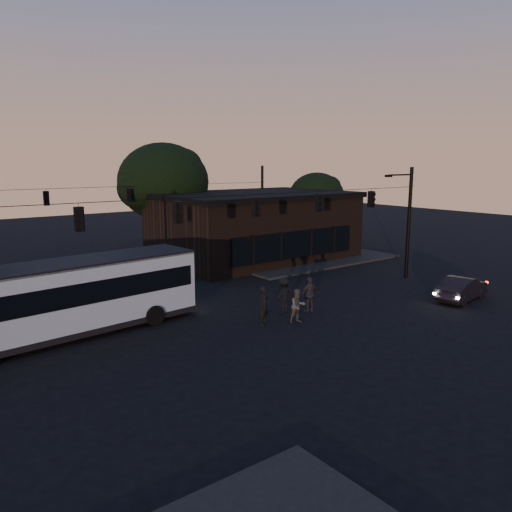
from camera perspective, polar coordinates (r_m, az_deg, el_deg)
ground at (r=23.80m, az=5.94°, el=-8.55°), size 120.00×120.00×0.00m
sidewalk_far_right at (r=41.62m, az=4.73°, el=-0.06°), size 14.00×10.00×0.15m
building at (r=40.81m, az=-0.21°, el=3.50°), size 15.40×10.41×5.40m
tree_behind at (r=42.97m, az=-10.55°, el=8.35°), size 7.60×7.60×9.43m
tree_right at (r=48.03m, az=6.93°, el=6.82°), size 5.20×5.20×6.86m
signal_rig_near at (r=25.74m, az=0.00°, el=3.17°), size 26.24×0.30×7.50m
signal_rig_far at (r=39.60m, az=-14.30°, el=5.13°), size 26.24×0.30×7.50m
bus at (r=24.10m, az=-20.73°, el=-4.17°), size 12.38×3.93×3.43m
car at (r=31.04m, az=22.48°, el=-3.41°), size 4.34×2.03×1.38m
pedestrian_a at (r=24.29m, az=0.93°, el=-5.70°), size 0.82×0.70×1.92m
pedestrian_b at (r=24.71m, az=4.79°, el=-5.71°), size 0.94×0.80×1.71m
pedestrian_c at (r=26.49m, az=6.16°, el=-4.41°), size 1.17×0.62×1.89m
pedestrian_d at (r=26.31m, az=3.20°, el=-4.48°), size 1.24×0.74×1.88m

